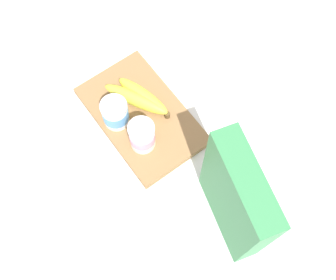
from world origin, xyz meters
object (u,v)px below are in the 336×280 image
Objects in this scene: banana_bunch at (139,98)px; cutting_board at (141,116)px; cereal_box at (236,200)px; yogurt_cup_back at (115,113)px; spoon at (71,71)px; yogurt_cup_front at (142,136)px.

cutting_board is at bearing 150.75° from banana_bunch.
cereal_box is 0.37m from yogurt_cup_back.
yogurt_cup_front is at bearing -173.53° from spoon.
banana_bunch is at bearing -30.79° from yogurt_cup_front.
spoon is (0.56, 0.09, -0.14)m from cereal_box.
cutting_board is 1.13× the size of cereal_box.
banana_bunch is 1.31× the size of spoon.
yogurt_cup_back is at bearing 69.60° from cutting_board.
banana_bunch is at bearing -29.25° from cutting_board.
spoon is at bearing 18.49° from cutting_board.
cereal_box reaches higher than spoon.
cutting_board is 4.16× the size of yogurt_cup_back.
cereal_box reaches higher than banana_bunch.
spoon is (0.20, 0.09, -0.03)m from banana_bunch.
spoon is at bearing 4.58° from yogurt_cup_back.
spoon is (0.21, 0.02, -0.05)m from yogurt_cup_back.
yogurt_cup_front is 0.68× the size of spoon.
yogurt_cup_back is (0.02, 0.06, 0.05)m from cutting_board.
yogurt_cup_back is at bearing -153.00° from cereal_box.
cutting_board is 3.64× the size of yogurt_cup_front.
cereal_box is at bearing -177.60° from cutting_board.
yogurt_cup_front is at bearing -152.62° from cereal_box.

